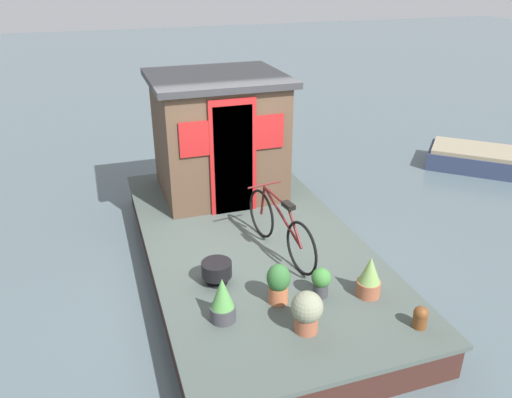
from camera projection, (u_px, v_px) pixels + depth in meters
ground_plane at (252, 266)px, 7.42m from camera, size 60.00×60.00×0.00m
houseboat_deck at (252, 252)px, 7.31m from camera, size 5.71×2.93×0.48m
houseboat_cabin at (219, 135)px, 8.28m from camera, size 1.90×2.12×1.97m
bicycle at (280, 227)px, 6.68m from camera, size 1.75×0.50×0.84m
potted_plant_lavender at (278, 283)px, 5.75m from camera, size 0.27×0.27×0.49m
potted_plant_fern at (369, 277)px, 5.88m from camera, size 0.28×0.28×0.51m
potted_plant_geranium at (223, 300)px, 5.46m from camera, size 0.28×0.28×0.53m
potted_plant_basil at (321, 281)px, 5.88m from camera, size 0.23×0.23×0.36m
potted_plant_succulent at (307, 311)px, 5.30m from camera, size 0.34×0.34×0.47m
charcoal_grill at (217, 270)px, 6.12m from camera, size 0.37×0.37×0.29m
mooring_bollard at (420, 317)px, 5.40m from camera, size 0.16×0.16×0.26m
dinghy_boat at (508, 163)px, 10.62m from camera, size 2.95×3.11×0.45m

